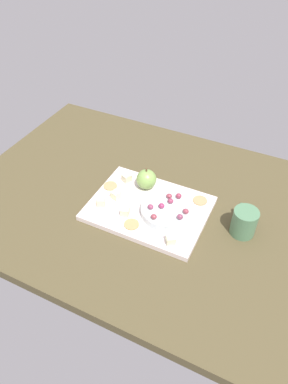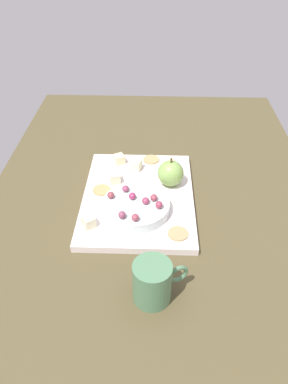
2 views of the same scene
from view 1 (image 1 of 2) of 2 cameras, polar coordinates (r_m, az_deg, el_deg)
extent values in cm
cube|color=#4E442A|center=(113.42, 2.10, -2.52)|extent=(125.38, 82.67, 3.48)
cube|color=silver|center=(109.45, 0.76, -2.64)|extent=(35.58, 26.55, 1.71)
cylinder|color=silver|center=(106.16, 3.65, -2.93)|extent=(15.45, 15.45, 2.48)
sphere|color=#83AB52|center=(113.28, 0.39, 2.07)|extent=(6.49, 6.49, 6.49)
cylinder|color=brown|center=(110.83, 0.39, 3.58)|extent=(0.50, 0.50, 1.20)
cube|color=beige|center=(111.08, -4.54, -0.46)|extent=(3.12, 3.12, 2.50)
cube|color=beige|center=(117.03, -2.81, 2.29)|extent=(3.33, 3.33, 2.50)
cube|color=beige|center=(105.73, -3.06, -3.12)|extent=(3.08, 3.08, 2.50)
cube|color=beige|center=(98.57, 4.29, -7.64)|extent=(3.49, 3.49, 2.50)
cube|color=beige|center=(109.30, -6.95, -1.56)|extent=(3.39, 3.39, 2.50)
cylinder|color=tan|center=(111.76, 8.99, -1.36)|extent=(4.40, 4.40, 0.40)
cylinder|color=tan|center=(103.49, -2.02, -5.22)|extent=(4.40, 4.40, 0.40)
cylinder|color=tan|center=(115.96, -5.44, 0.98)|extent=(4.40, 4.40, 0.40)
ellipsoid|color=#8A3C58|center=(104.18, 1.06, -2.39)|extent=(1.80, 1.62, 1.47)
ellipsoid|color=#823E58|center=(101.73, 5.79, -3.99)|extent=(1.80, 1.62, 1.64)
ellipsoid|color=#972F58|center=(104.50, 2.84, -2.23)|extent=(1.80, 1.62, 1.59)
ellipsoid|color=#91354B|center=(107.85, 5.59, -0.64)|extent=(1.80, 1.62, 1.70)
ellipsoid|color=#8F3947|center=(107.87, 4.09, -0.59)|extent=(1.80, 1.62, 1.47)
ellipsoid|color=#8E3C4A|center=(103.55, 6.72, -3.08)|extent=(1.80, 1.62, 1.54)
ellipsoid|color=#923853|center=(106.18, 4.28, -1.44)|extent=(1.80, 1.62, 1.54)
ellipsoid|color=#8B3944|center=(101.40, 1.58, -3.98)|extent=(1.80, 1.62, 1.49)
cylinder|color=#4F7C58|center=(105.13, 15.85, -4.54)|extent=(7.12, 7.12, 8.38)
torus|color=#4F7C58|center=(108.32, 15.38, -2.70)|extent=(2.42, 3.96, 4.00)
camera|label=2|loc=(0.86, 52.67, 12.64)|focal=34.78mm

